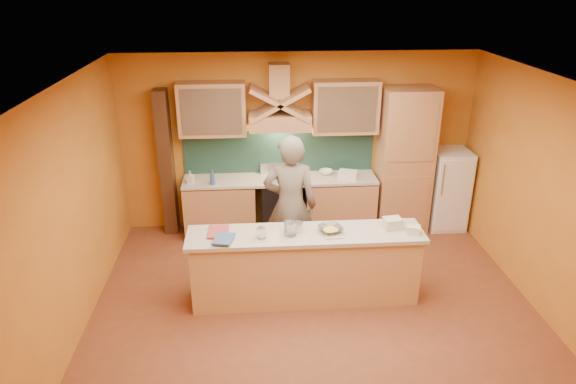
{
  "coord_description": "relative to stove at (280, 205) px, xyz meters",
  "views": [
    {
      "loc": [
        -0.72,
        -5.22,
        3.86
      ],
      "look_at": [
        -0.27,
        0.9,
        1.24
      ],
      "focal_mm": 32.0,
      "sensor_mm": 36.0,
      "label": 1
    }
  ],
  "objects": [
    {
      "name": "ceiling",
      "position": [
        0.3,
        -2.2,
        2.35
      ],
      "size": [
        5.5,
        5.0,
        0.01
      ],
      "primitive_type": "cube",
      "color": "white",
      "rests_on": "wall_back"
    },
    {
      "name": "bowl_back",
      "position": [
        0.74,
        0.11,
        0.5
      ],
      "size": [
        0.25,
        0.25,
        0.07
      ],
      "primitive_type": "imported",
      "rotation": [
        0.0,
        0.0,
        0.16
      ],
      "color": "silver",
      "rests_on": "counter_top"
    },
    {
      "name": "stove",
      "position": [
        0.0,
        0.0,
        0.0
      ],
      "size": [
        0.6,
        0.58,
        0.9
      ],
      "primitive_type": "cube",
      "color": "black",
      "rests_on": "floor"
    },
    {
      "name": "base_cabinet_right",
      "position": [
        0.95,
        0.0,
        -0.02
      ],
      "size": [
        1.1,
        0.6,
        0.86
      ],
      "primitive_type": "cube",
      "color": "tan",
      "rests_on": "floor"
    },
    {
      "name": "pot_small",
      "position": [
        0.21,
        0.17,
        0.52
      ],
      "size": [
        0.23,
        0.23,
        0.15
      ],
      "primitive_type": "cylinder",
      "rotation": [
        0.0,
        0.0,
        0.25
      ],
      "color": "#BBBBC2",
      "rests_on": "stove"
    },
    {
      "name": "upper_cabinet_right",
      "position": [
        1.0,
        0.12,
        1.55
      ],
      "size": [
        1.0,
        0.35,
        0.8
      ],
      "primitive_type": "cube",
      "color": "tan",
      "rests_on": "wall_back"
    },
    {
      "name": "soap_bottle_a",
      "position": [
        -1.37,
        -0.11,
        0.57
      ],
      "size": [
        0.11,
        0.11,
        0.2
      ],
      "primitive_type": "imported",
      "rotation": [
        0.0,
        0.0,
        -0.24
      ],
      "color": "beige",
      "rests_on": "counter_top"
    },
    {
      "name": "dish_rack",
      "position": [
        1.05,
        -0.05,
        0.52
      ],
      "size": [
        0.34,
        0.3,
        0.1
      ],
      "primitive_type": "cube",
      "rotation": [
        0.0,
        0.0,
        -0.32
      ],
      "color": "white",
      "rests_on": "counter_top"
    },
    {
      "name": "jar_large",
      "position": [
        0.01,
        -1.94,
        0.58
      ],
      "size": [
        0.17,
        0.17,
        0.17
      ],
      "primitive_type": "cylinder",
      "rotation": [
        0.0,
        0.0,
        -0.17
      ],
      "color": "silver",
      "rests_on": "island_top"
    },
    {
      "name": "wall_right",
      "position": [
        3.05,
        -2.2,
        0.95
      ],
      "size": [
        0.02,
        5.0,
        2.8
      ],
      "primitive_type": "cube",
      "color": "orange",
      "rests_on": "floor"
    },
    {
      "name": "jar_small",
      "position": [
        -0.34,
        -2.0,
        0.57
      ],
      "size": [
        0.15,
        0.15,
        0.14
      ],
      "primitive_type": "cylinder",
      "rotation": [
        0.0,
        0.0,
        -0.41
      ],
      "color": "white",
      "rests_on": "island_top"
    },
    {
      "name": "book_lower",
      "position": [
        -0.99,
        -1.83,
        0.51
      ],
      "size": [
        0.26,
        0.34,
        0.03
      ],
      "primitive_type": "imported",
      "rotation": [
        0.0,
        0.0,
        -0.02
      ],
      "color": "#AB3E3D",
      "rests_on": "island_top"
    },
    {
      "name": "cloth",
      "position": [
        0.53,
        -2.0,
        0.5
      ],
      "size": [
        0.23,
        0.18,
        0.02
      ],
      "primitive_type": "cube",
      "rotation": [
        0.0,
        0.0,
        0.05
      ],
      "color": "beige",
      "rests_on": "island_top"
    },
    {
      "name": "backsplash",
      "position": [
        -0.0,
        0.28,
        0.8
      ],
      "size": [
        3.0,
        0.03,
        0.7
      ],
      "primitive_type": "cube",
      "color": "#19372F",
      "rests_on": "wall_back"
    },
    {
      "name": "counter_top",
      "position": [
        -0.0,
        0.0,
        0.45
      ],
      "size": [
        3.0,
        0.62,
        0.04
      ],
      "primitive_type": "cube",
      "color": "beige",
      "rests_on": "base_cabinet_left"
    },
    {
      "name": "island_top",
      "position": [
        0.2,
        -1.9,
        0.47
      ],
      "size": [
        2.9,
        0.62,
        0.05
      ],
      "primitive_type": "cube",
      "color": "beige",
      "rests_on": "island_body"
    },
    {
      "name": "pot_large",
      "position": [
        -0.06,
        -0.09,
        0.54
      ],
      "size": [
        0.26,
        0.26,
        0.17
      ],
      "primitive_type": "cylinder",
      "rotation": [
        0.0,
        0.0,
        0.23
      ],
      "color": "silver",
      "rests_on": "stove"
    },
    {
      "name": "soap_bottle_b",
      "position": [
        -1.03,
        -0.18,
        0.59
      ],
      "size": [
        0.12,
        0.12,
        0.23
      ],
      "primitive_type": "imported",
      "rotation": [
        0.0,
        0.0,
        0.39
      ],
      "color": "#345A90",
      "rests_on": "counter_top"
    },
    {
      "name": "pantry_column",
      "position": [
        1.95,
        0.0,
        0.7
      ],
      "size": [
        0.8,
        0.6,
        2.3
      ],
      "primitive_type": "cube",
      "color": "tan",
      "rests_on": "floor"
    },
    {
      "name": "wall_back",
      "position": [
        0.3,
        0.3,
        0.95
      ],
      "size": [
        5.5,
        0.02,
        2.8
      ],
      "primitive_type": "cube",
      "color": "orange",
      "rests_on": "floor"
    },
    {
      "name": "wall_left",
      "position": [
        -2.45,
        -2.2,
        0.95
      ],
      "size": [
        0.02,
        5.0,
        2.8
      ],
      "primitive_type": "cube",
      "color": "orange",
      "rests_on": "floor"
    },
    {
      "name": "person",
      "position": [
        0.07,
        -1.19,
        0.54
      ],
      "size": [
        0.77,
        0.55,
        1.98
      ],
      "primitive_type": "imported",
      "rotation": [
        0.0,
        0.0,
        3.03
      ],
      "color": "#70665B",
      "rests_on": "floor"
    },
    {
      "name": "base_cabinet_left",
      "position": [
        -0.95,
        0.0,
        -0.02
      ],
      "size": [
        1.1,
        0.6,
        0.86
      ],
      "primitive_type": "cube",
      "color": "tan",
      "rests_on": "floor"
    },
    {
      "name": "grocery_bag_b",
      "position": [
        1.5,
        -2.0,
        0.54
      ],
      "size": [
        0.19,
        0.16,
        0.1
      ],
      "primitive_type": "cube",
      "rotation": [
        0.0,
        0.0,
        -0.26
      ],
      "color": "beige",
      "rests_on": "island_top"
    },
    {
      "name": "trim_column_left",
      "position": [
        -1.75,
        0.15,
        0.7
      ],
      "size": [
        0.2,
        0.3,
        2.3
      ],
      "primitive_type": "cube",
      "color": "#472816",
      "rests_on": "floor"
    },
    {
      "name": "fridge",
      "position": [
        2.7,
        0.0,
        0.2
      ],
      "size": [
        0.58,
        0.6,
        1.3
      ],
      "primitive_type": "cube",
      "color": "white",
      "rests_on": "floor"
    },
    {
      "name": "kitchen_scale",
      "position": [
        0.1,
        -1.85,
        0.54
      ],
      "size": [
        0.12,
        0.12,
        0.09
      ],
      "primitive_type": "cube",
      "rotation": [
        0.0,
        0.0,
        0.11
      ],
      "color": "white",
      "rests_on": "island_top"
    },
    {
      "name": "book_upper",
      "position": [
        -0.89,
        -2.02,
        0.53
      ],
      "size": [
        0.28,
        0.35,
        0.02
      ],
      "primitive_type": "imported",
      "rotation": [
        0.0,
        0.0,
        -0.23
      ],
      "color": "#3C5A84",
      "rests_on": "island_top"
    },
    {
      "name": "island_body",
      "position": [
        0.2,
        -1.9,
        -0.01
      ],
      "size": [
        2.8,
        0.55,
        0.88
      ],
      "primitive_type": "cube",
      "color": "#DDAC71",
      "rests_on": "floor"
    },
    {
      "name": "upper_cabinet_left",
      "position": [
        -1.0,
        0.12,
        1.55
      ],
      "size": [
        1.0,
        0.35,
        0.8
      ],
      "primitive_type": "cube",
      "color": "tan",
      "rests_on": "wall_back"
    },
    {
      "name": "hood_chimney",
      "position": [
        0.0,
        0.15,
        1.95
      ],
      "size": [
        0.3,
        0.3,
        0.5
      ],
      "primitive_type": "cube",
      "color": "tan",
      "rests_on": "wall_back"
    },
    {
      "name": "range_hood",
      "position": [
        0.0,
        0.05,
        1.37
      ],
      "size": [
        0.92,
        0.5,
        0.24
      ],
      "primitive_type": "cube",
      "color": "tan",
      "rests_on": "wall_back"
    },
    {
      "name": "wall_front",
      "position": [
        0.3,
        -4.7,
        0.95
      ],
      "size": [
        5.5,
        0.02,
        2.8
      ],
      "primitive_type": "cube",
      "color": "orange",
      "rests_on": "floor"
    },
    {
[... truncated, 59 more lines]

